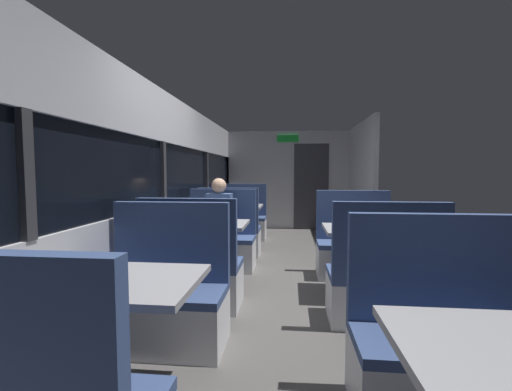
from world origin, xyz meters
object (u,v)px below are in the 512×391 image
(bench_front_aisle_facing_entry, at_px, (440,356))
(dining_table_far_window, at_px, (237,211))
(bench_far_window_facing_entry, at_px, (242,222))
(bench_rear_aisle_facing_entry, at_px, (354,251))
(bench_near_window_facing_entry, at_px, (165,303))
(dining_table_rear_aisle, at_px, (367,237))
(seated_passenger, at_px, (220,231))
(bench_rear_aisle_facing_end, at_px, (384,287))
(bench_mid_window_facing_end, at_px, (192,274))
(bench_far_window_facing_end, at_px, (230,235))
(coffee_cup_primary, at_px, (228,203))
(dining_table_near_window, at_px, (119,296))
(bench_mid_window_facing_entry, at_px, (221,245))
(dining_table_mid_window, at_px, (209,231))

(bench_front_aisle_facing_entry, bearing_deg, dining_table_far_window, 113.20)
(bench_far_window_facing_entry, relative_size, bench_rear_aisle_facing_entry, 1.00)
(bench_front_aisle_facing_entry, bearing_deg, bench_near_window_facing_entry, 161.47)
(bench_near_window_facing_entry, xyz_separation_m, dining_table_rear_aisle, (1.79, 1.24, 0.31))
(bench_rear_aisle_facing_entry, xyz_separation_m, seated_passenger, (-1.79, 0.13, 0.21))
(bench_rear_aisle_facing_end, bearing_deg, dining_table_rear_aisle, 90.00)
(bench_mid_window_facing_end, bearing_deg, bench_far_window_facing_end, 90.00)
(bench_front_aisle_facing_entry, distance_m, coffee_cup_primary, 4.69)
(dining_table_near_window, xyz_separation_m, bench_far_window_facing_end, (0.00, 3.58, -0.31))
(dining_table_near_window, bearing_deg, dining_table_rear_aisle, 47.27)
(bench_mid_window_facing_entry, relative_size, dining_table_rear_aisle, 1.22)
(bench_front_aisle_facing_entry, bearing_deg, dining_table_rear_aisle, 90.00)
(dining_table_rear_aisle, height_order, bench_rear_aisle_facing_entry, bench_rear_aisle_facing_entry)
(bench_rear_aisle_facing_entry, bearing_deg, bench_front_aisle_facing_entry, -90.00)
(bench_rear_aisle_facing_end, bearing_deg, bench_rear_aisle_facing_entry, 90.00)
(bench_near_window_facing_entry, relative_size, seated_passenger, 0.87)
(bench_mid_window_facing_end, distance_m, dining_table_far_window, 2.85)
(bench_mid_window_facing_entry, bearing_deg, bench_far_window_facing_end, 90.00)
(bench_front_aisle_facing_entry, relative_size, seated_passenger, 0.87)
(dining_table_far_window, bearing_deg, dining_table_near_window, -90.00)
(dining_table_near_window, relative_size, bench_rear_aisle_facing_entry, 0.82)
(seated_passenger, distance_m, coffee_cup_primary, 1.59)
(seated_passenger, bearing_deg, bench_mid_window_facing_end, -90.00)
(bench_far_window_facing_entry, distance_m, seated_passenger, 2.22)
(dining_table_far_window, bearing_deg, coffee_cup_primary, 164.08)
(bench_near_window_facing_entry, distance_m, seated_passenger, 2.08)
(bench_rear_aisle_facing_end, bearing_deg, dining_table_far_window, 120.51)
(bench_far_window_facing_end, height_order, bench_rear_aisle_facing_entry, same)
(dining_table_near_window, height_order, bench_mid_window_facing_entry, bench_mid_window_facing_entry)
(bench_mid_window_facing_entry, xyz_separation_m, dining_table_rear_aisle, (1.79, -0.90, 0.31))
(seated_passenger, xyz_separation_m, coffee_cup_primary, (-0.18, 1.56, 0.25))
(dining_table_mid_window, bearing_deg, bench_rear_aisle_facing_end, -26.68)
(dining_table_near_window, height_order, dining_table_far_window, same)
(dining_table_near_window, xyz_separation_m, dining_table_rear_aisle, (1.79, 1.94, 0.00))
(bench_rear_aisle_facing_end, bearing_deg, bench_mid_window_facing_entry, 138.23)
(bench_mid_window_facing_end, distance_m, bench_front_aisle_facing_entry, 2.24)
(bench_rear_aisle_facing_end, distance_m, coffee_cup_primary, 3.69)
(dining_table_far_window, relative_size, bench_rear_aisle_facing_end, 0.82)
(dining_table_near_window, relative_size, bench_front_aisle_facing_entry, 0.82)
(bench_mid_window_facing_end, xyz_separation_m, coffee_cup_primary, (-0.18, 2.89, 0.46))
(bench_rear_aisle_facing_end, relative_size, coffee_cup_primary, 12.22)
(bench_far_window_facing_end, distance_m, seated_passenger, 0.84)
(bench_mid_window_facing_entry, xyz_separation_m, bench_far_window_facing_entry, (0.00, 2.14, 0.00))
(bench_far_window_facing_entry, bearing_deg, bench_rear_aisle_facing_end, -64.40)
(dining_table_far_window, distance_m, dining_table_rear_aisle, 2.94)
(bench_far_window_facing_end, xyz_separation_m, bench_far_window_facing_entry, (0.00, 1.40, 0.00))
(bench_near_window_facing_entry, xyz_separation_m, bench_rear_aisle_facing_end, (1.79, 0.54, 0.00))
(bench_far_window_facing_end, height_order, coffee_cup_primary, bench_far_window_facing_end)
(bench_near_window_facing_entry, height_order, bench_far_window_facing_end, same)
(dining_table_near_window, xyz_separation_m, coffee_cup_primary, (-0.18, 4.33, 0.15))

